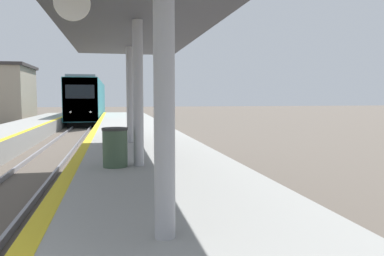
% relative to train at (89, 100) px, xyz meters
% --- Properties ---
extents(train, '(2.80, 22.20, 4.43)m').
position_rel_train_xyz_m(train, '(0.00, 0.00, 0.00)').
color(train, black).
rests_on(train, ground).
extents(station_canopy, '(3.94, 14.31, 3.68)m').
position_rel_train_xyz_m(station_canopy, '(3.22, -33.11, 2.13)').
color(station_canopy, '#99999E').
rests_on(station_canopy, platform_right).
extents(trash_bin, '(0.61, 0.61, 0.94)m').
position_rel_train_xyz_m(trash_bin, '(2.66, -33.14, -0.88)').
color(trash_bin, '#384C38').
rests_on(trash_bin, platform_right).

